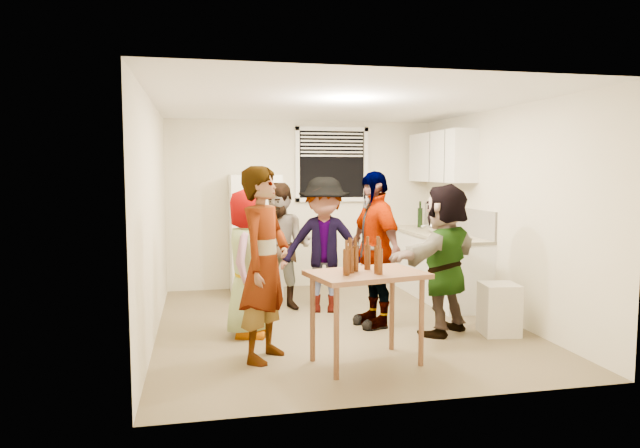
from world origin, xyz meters
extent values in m
cube|color=white|center=(-0.75, 1.88, 0.85)|extent=(0.70, 0.70, 1.70)
cube|color=white|center=(1.70, 1.15, 0.43)|extent=(0.60, 2.20, 0.86)
cube|color=beige|center=(1.70, 1.15, 0.88)|extent=(0.64, 2.22, 0.04)
cube|color=beige|center=(1.99, 1.15, 1.08)|extent=(0.03, 2.20, 0.36)
cube|color=white|center=(1.83, 1.35, 1.95)|extent=(0.34, 1.60, 0.70)
cylinder|color=white|center=(1.68, 0.85, 0.90)|extent=(0.12, 0.12, 0.26)
cylinder|color=black|center=(1.75, 1.89, 0.90)|extent=(0.07, 0.07, 0.29)
cylinder|color=#47230C|center=(1.60, 0.78, 0.90)|extent=(0.07, 0.07, 0.25)
cylinder|color=#0535C2|center=(1.60, 0.39, 0.90)|extent=(0.09, 0.09, 0.12)
cube|color=#E0CA4D|center=(1.92, 1.75, 0.98)|extent=(0.02, 0.19, 0.16)
cube|color=beige|center=(1.61, -0.73, 0.25)|extent=(0.43, 0.43, 0.55)
cylinder|color=#47230C|center=(0.02, -1.42, 0.85)|extent=(0.06, 0.06, 0.25)
cylinder|color=#9F1010|center=(-0.20, -1.22, 0.85)|extent=(0.09, 0.09, 0.12)
imported|color=gray|center=(-1.02, -0.18, 0.00)|extent=(1.74, 1.28, 0.50)
imported|color=#141933|center=(-0.94, -1.01, 0.00)|extent=(1.87, 1.53, 0.43)
imported|color=brown|center=(-0.51, 0.87, 0.00)|extent=(1.36, 1.79, 0.61)
imported|color=#3B3A3F|center=(-0.01, 0.65, 0.00)|extent=(1.46, 1.89, 0.62)
imported|color=black|center=(0.40, -0.11, 0.00)|extent=(1.91, 1.33, 0.43)
imported|color=#C57645|center=(1.05, -0.55, 0.00)|extent=(2.17, 2.20, 0.48)
camera|label=1|loc=(-1.52, -6.21, 1.76)|focal=32.00mm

